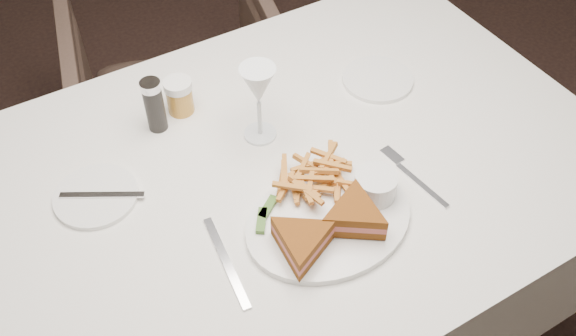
# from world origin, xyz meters

# --- Properties ---
(ground) EXTENTS (5.00, 5.00, 0.00)m
(ground) POSITION_xyz_m (0.00, 0.00, 0.00)
(ground) COLOR black
(ground) RESTS_ON ground
(table) EXTENTS (1.43, 1.02, 0.75)m
(table) POSITION_xyz_m (-0.05, -0.13, 0.38)
(table) COLOR silver
(table) RESTS_ON ground
(chair_far) EXTENTS (0.73, 0.69, 0.67)m
(chair_far) POSITION_xyz_m (-0.03, 0.67, 0.33)
(chair_far) COLOR #44332A
(chair_far) RESTS_ON ground
(table_setting) EXTENTS (0.82, 0.60, 0.18)m
(table_setting) POSITION_xyz_m (-0.04, -0.20, 0.79)
(table_setting) COLOR white
(table_setting) RESTS_ON table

